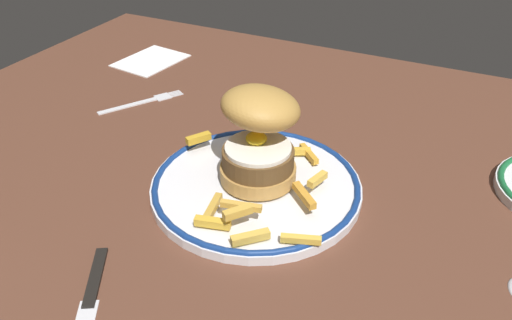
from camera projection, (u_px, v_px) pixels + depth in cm
name	position (u px, v px, depth cm)	size (l,w,h in cm)	color
ground_plane	(258.00, 201.00, 65.17)	(117.84, 98.46, 4.00)	brown
dinner_plate	(256.00, 185.00, 63.20)	(25.96, 25.96, 1.60)	silver
burger	(258.00, 133.00, 61.09)	(13.71, 13.82, 11.77)	#B1803F
fries_pile	(259.00, 194.00, 58.92)	(22.76, 21.50, 2.71)	gold
fork	(144.00, 101.00, 83.60)	(8.76, 12.97, 0.36)	silver
knife	(89.00, 304.00, 48.43)	(10.42, 16.27, 0.70)	black
napkin	(151.00, 60.00, 97.98)	(9.74, 12.54, 0.40)	white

